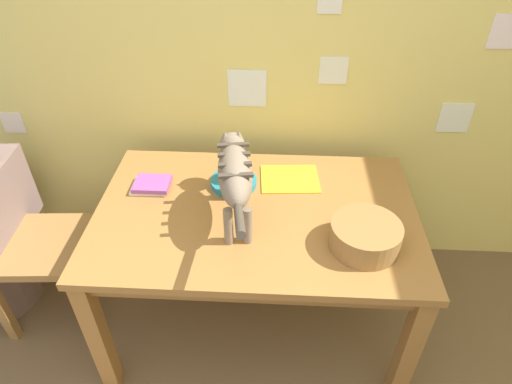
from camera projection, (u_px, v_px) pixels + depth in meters
wall_rear at (276, 39)px, 2.01m from camera, size 4.48×0.11×2.50m
dining_table at (256, 226)px, 1.92m from camera, size 1.36×0.88×0.73m
cat at (235, 172)px, 1.71m from camera, size 0.19×0.68×0.31m
saucer_bowl at (234, 182)px, 2.00m from camera, size 0.21×0.21×0.03m
coffee_mug at (234, 172)px, 1.97m from camera, size 0.13×0.09×0.08m
magazine at (290, 179)px, 2.04m from camera, size 0.28×0.24×0.01m
book_stack at (151, 185)px, 1.98m from camera, size 0.17×0.13×0.04m
wicker_basket at (365, 235)px, 1.67m from camera, size 0.27×0.27×0.11m
wooden_chair_near at (32, 243)px, 2.08m from camera, size 0.45×0.45×0.95m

